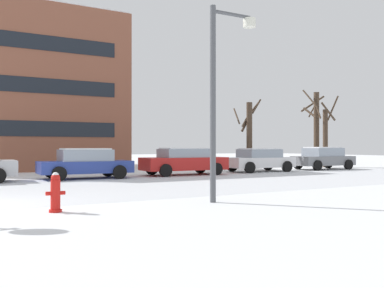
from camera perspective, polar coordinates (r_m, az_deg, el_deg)
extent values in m
cylinder|color=red|center=(10.78, -17.26, -8.26)|extent=(0.30, 0.30, 0.06)
cylinder|color=red|center=(10.73, -17.25, -6.28)|extent=(0.22, 0.22, 0.69)
sphere|color=red|center=(10.70, -17.25, -4.21)|extent=(0.21, 0.21, 0.21)
cylinder|color=red|center=(10.69, -18.09, -6.12)|extent=(0.12, 0.09, 0.09)
cylinder|color=red|center=(10.76, -16.42, -6.08)|extent=(0.12, 0.09, 0.09)
sphere|color=white|center=(10.69, -17.25, -3.92)|extent=(0.15, 0.15, 0.15)
cylinder|color=#4C4F54|center=(12.01, 2.72, 5.22)|extent=(0.16, 0.16, 5.35)
cylinder|color=#4C4F54|center=(12.84, 5.15, 16.37)|extent=(1.24, 0.10, 0.10)
cylinder|color=silver|center=(13.15, 7.43, 15.29)|extent=(0.36, 0.36, 0.25)
cube|color=#283D93|center=(21.15, -13.65, -2.90)|extent=(4.27, 1.92, 0.55)
cube|color=#8C99A8|center=(21.13, -13.64, -1.43)|extent=(2.37, 1.71, 0.53)
cube|color=white|center=(21.13, -13.64, -0.63)|extent=(2.16, 1.58, 0.06)
cylinder|color=black|center=(22.40, -10.82, -3.34)|extent=(0.65, 0.24, 0.64)
cylinder|color=black|center=(20.68, -9.35, -3.60)|extent=(0.65, 0.24, 0.64)
cylinder|color=black|center=(21.76, -17.73, -3.42)|extent=(0.65, 0.24, 0.64)
cylinder|color=black|center=(19.99, -16.82, -3.71)|extent=(0.65, 0.24, 0.64)
cube|color=red|center=(23.16, -1.04, -2.55)|extent=(4.55, 1.90, 0.66)
cube|color=#8C99A8|center=(23.15, -1.04, -1.19)|extent=(2.53, 1.68, 0.45)
cube|color=white|center=(23.14, -1.04, -0.56)|extent=(2.30, 1.55, 0.06)
cylinder|color=black|center=(24.64, 1.06, -3.06)|extent=(0.65, 0.24, 0.64)
cylinder|color=black|center=(23.11, 3.19, -3.24)|extent=(0.65, 0.24, 0.64)
cylinder|color=black|center=(23.37, -5.22, -3.21)|extent=(0.65, 0.24, 0.64)
cylinder|color=black|center=(21.75, -3.43, -3.43)|extent=(0.65, 0.24, 0.64)
cube|color=white|center=(26.34, 8.71, -2.35)|extent=(4.15, 1.92, 0.58)
cube|color=#8C99A8|center=(26.33, 8.71, -1.20)|extent=(2.31, 1.71, 0.48)
cube|color=white|center=(26.32, 8.71, -0.62)|extent=(2.10, 1.58, 0.06)
cylinder|color=black|center=(27.87, 9.80, -2.72)|extent=(0.65, 0.24, 0.64)
cylinder|color=black|center=(26.47, 12.19, -2.86)|extent=(0.65, 0.24, 0.64)
cylinder|color=black|center=(26.34, 5.21, -2.87)|extent=(0.65, 0.24, 0.64)
cylinder|color=black|center=(24.84, 7.48, -3.03)|extent=(0.65, 0.24, 0.64)
cube|color=slate|center=(29.91, 16.60, -2.08)|extent=(4.16, 1.88, 0.59)
cube|color=#8C99A8|center=(29.89, 16.60, -1.00)|extent=(2.32, 1.68, 0.54)
cube|color=white|center=(29.89, 16.60, -0.43)|extent=(2.11, 1.55, 0.06)
cylinder|color=black|center=(31.48, 17.21, -2.43)|extent=(0.65, 0.24, 0.64)
cylinder|color=black|center=(30.26, 19.58, -2.52)|extent=(0.65, 0.24, 0.64)
cylinder|color=black|center=(29.66, 13.56, -2.57)|extent=(0.65, 0.24, 0.64)
cylinder|color=black|center=(28.35, 15.93, -2.68)|extent=(0.65, 0.24, 0.64)
cylinder|color=#423326|center=(32.93, 16.87, 0.71)|extent=(0.35, 0.35, 4.14)
cylinder|color=#423326|center=(32.57, 17.22, 4.05)|extent=(1.06, 0.56, 1.34)
cylinder|color=#423326|center=(32.81, 15.91, 4.43)|extent=(0.63, 1.21, 1.52)
cylinder|color=#423326|center=(33.38, 17.76, 4.41)|extent=(0.43, 1.33, 1.70)
cylinder|color=#423326|center=(33.51, 15.81, 1.82)|extent=(0.40, 0.40, 5.46)
cylinder|color=#423326|center=(33.23, 14.93, 5.82)|extent=(0.22, 1.42, 1.30)
cylinder|color=#423326|center=(33.90, 15.42, 4.44)|extent=(0.86, 0.24, 1.30)
cylinder|color=#423326|center=(34.45, 15.34, 5.03)|extent=(1.67, 0.94, 1.25)
cylinder|color=#423326|center=(33.16, 14.98, 3.95)|extent=(0.26, 1.35, 0.86)
cylinder|color=#423326|center=(28.60, 7.43, 1.04)|extent=(0.37, 0.37, 4.34)
cylinder|color=#423326|center=(29.03, 7.90, 4.36)|extent=(0.44, 0.94, 0.97)
cylinder|color=#423326|center=(28.87, 6.98, 2.64)|extent=(0.81, 0.22, 1.09)
cylinder|color=#423326|center=(28.85, 6.97, 3.06)|extent=(0.75, 0.25, 0.89)
cylinder|color=#423326|center=(28.95, 8.35, 4.82)|extent=(0.29, 1.11, 0.88)
cylinder|color=#423326|center=(28.47, 5.80, 3.63)|extent=(0.78, 1.61, 1.15)
cube|color=brown|center=(32.78, -21.21, 5.95)|extent=(11.77, 11.12, 10.11)
cube|color=white|center=(33.71, -21.19, 14.60)|extent=(11.53, 10.90, 0.10)
cube|color=black|center=(27.11, -19.41, 1.88)|extent=(9.42, 0.04, 0.90)
cube|color=black|center=(27.32, -19.40, 7.18)|extent=(9.42, 0.04, 0.90)
cube|color=black|center=(27.76, -19.39, 12.36)|extent=(9.42, 0.04, 0.90)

